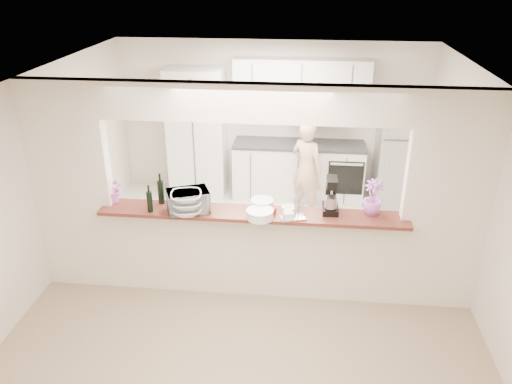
# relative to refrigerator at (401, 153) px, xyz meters

# --- Properties ---
(floor) EXTENTS (6.00, 6.00, 0.00)m
(floor) POSITION_rel_refrigerator_xyz_m (-2.05, -2.65, -0.85)
(floor) COLOR #9D846A
(floor) RESTS_ON ground
(tile_overlay) EXTENTS (5.00, 2.90, 0.01)m
(tile_overlay) POSITION_rel_refrigerator_xyz_m (-2.05, -1.10, -0.84)
(tile_overlay) COLOR beige
(tile_overlay) RESTS_ON floor
(partition) EXTENTS (5.00, 0.15, 2.50)m
(partition) POSITION_rel_refrigerator_xyz_m (-2.05, -2.65, 0.63)
(partition) COLOR white
(partition) RESTS_ON floor
(bar_counter) EXTENTS (3.40, 0.38, 1.09)m
(bar_counter) POSITION_rel_refrigerator_xyz_m (-2.05, -2.65, -0.27)
(bar_counter) COLOR white
(bar_counter) RESTS_ON floor
(kitchen_cabinets) EXTENTS (3.15, 0.62, 2.25)m
(kitchen_cabinets) POSITION_rel_refrigerator_xyz_m (-2.24, 0.07, 0.12)
(kitchen_cabinets) COLOR silver
(kitchen_cabinets) RESTS_ON floor
(refrigerator) EXTENTS (0.75, 0.70, 1.70)m
(refrigerator) POSITION_rel_refrigerator_xyz_m (0.00, 0.00, 0.00)
(refrigerator) COLOR #B9B9BE
(refrigerator) RESTS_ON floor
(flower_left) EXTENTS (0.30, 0.27, 0.30)m
(flower_left) POSITION_rel_refrigerator_xyz_m (-3.65, -2.60, 0.39)
(flower_left) COLOR #D571BF
(flower_left) RESTS_ON bar_counter
(wine_bottle_a) EXTENTS (0.07, 0.07, 0.36)m
(wine_bottle_a) POSITION_rel_refrigerator_xyz_m (-3.10, -2.58, 0.38)
(wine_bottle_a) COLOR black
(wine_bottle_a) RESTS_ON bar_counter
(wine_bottle_b) EXTENTS (0.06, 0.06, 0.32)m
(wine_bottle_b) POSITION_rel_refrigerator_xyz_m (-3.17, -2.80, 0.36)
(wine_bottle_b) COLOR black
(wine_bottle_b) RESTS_ON bar_counter
(toaster_oven) EXTENTS (0.53, 0.45, 0.25)m
(toaster_oven) POSITION_rel_refrigerator_xyz_m (-2.75, -2.75, 0.36)
(toaster_oven) COLOR #A4A4A8
(toaster_oven) RESTS_ON bar_counter
(serving_bowls) EXTENTS (0.39, 0.39, 0.25)m
(serving_bowls) POSITION_rel_refrigerator_xyz_m (-2.75, -2.82, 0.36)
(serving_bowls) COLOR white
(serving_bowls) RESTS_ON bar_counter
(plate_stack_a) EXTENTS (0.25, 0.25, 0.12)m
(plate_stack_a) POSITION_rel_refrigerator_xyz_m (-1.95, -2.62, 0.30)
(plate_stack_a) COLOR white
(plate_stack_a) RESTS_ON bar_counter
(plate_stack_b) EXTENTS (0.29, 0.29, 0.10)m
(plate_stack_b) POSITION_rel_refrigerator_xyz_m (-1.95, -2.84, 0.29)
(plate_stack_b) COLOR white
(plate_stack_b) RESTS_ON bar_counter
(red_bowl) EXTENTS (0.13, 0.13, 0.06)m
(red_bowl) POSITION_rel_refrigerator_xyz_m (-1.85, -2.68, 0.27)
(red_bowl) COLOR maroon
(red_bowl) RESTS_ON bar_counter
(tan_bowl) EXTENTS (0.16, 0.16, 0.08)m
(tan_bowl) POSITION_rel_refrigerator_xyz_m (-1.65, -2.68, 0.28)
(tan_bowl) COLOR beige
(tan_bowl) RESTS_ON bar_counter
(utensil_caddy) EXTENTS (0.29, 0.22, 0.24)m
(utensil_caddy) POSITION_rel_refrigerator_xyz_m (-1.60, -2.80, 0.34)
(utensil_caddy) COLOR silver
(utensil_caddy) RESTS_ON bar_counter
(stand_mixer) EXTENTS (0.18, 0.28, 0.40)m
(stand_mixer) POSITION_rel_refrigerator_xyz_m (-1.20, -2.59, 0.42)
(stand_mixer) COLOR black
(stand_mixer) RESTS_ON bar_counter
(flower_right) EXTENTS (0.26, 0.26, 0.39)m
(flower_right) POSITION_rel_refrigerator_xyz_m (-0.75, -2.60, 0.43)
(flower_right) COLOR #BD66B9
(flower_right) RESTS_ON bar_counter
(person) EXTENTS (0.64, 0.60, 1.48)m
(person) POSITION_rel_refrigerator_xyz_m (-1.46, -0.55, -0.11)
(person) COLOR tan
(person) RESTS_ON floor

